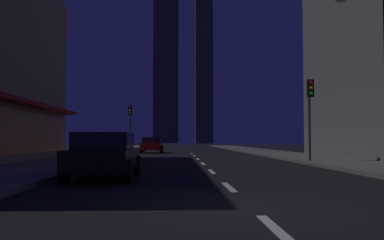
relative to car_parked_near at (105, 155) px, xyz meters
The scene contains 12 objects.
ground_plane 26.67m from the car_parked_near, 82.24° to the left, with size 78.00×136.00×0.10m, color black.
sidewalk_right 28.47m from the car_parked_near, 68.14° to the left, with size 4.00×76.00×0.15m, color #605E59.
sidewalk_left 26.64m from the car_parked_near, 97.33° to the left, with size 4.00×76.00×0.15m, color #605E59.
lane_marking_center 8.82m from the car_parked_near, 65.82° to the left, with size 0.16×33.40×0.01m.
skyscraper_distant_tall 142.48m from the car_parked_near, 90.59° to the left, with size 8.92×8.78×71.29m, color #423E31.
skyscraper_distant_mid 124.48m from the car_parked_near, 84.72° to the left, with size 5.49×5.88×74.84m, color #4E4A3A.
car_parked_near is the anchor object (origin of this frame).
car_parked_far 25.65m from the car_parked_near, 90.00° to the left, with size 1.98×4.24×1.45m.
fire_hydrant_far_left 10.68m from the car_parked_near, 102.44° to the left, with size 0.42×0.30×0.65m.
traffic_light_near_right 12.34m from the car_parked_near, 41.20° to the left, with size 0.32×0.48×4.20m.
traffic_light_far_left 24.90m from the car_parked_near, 94.40° to the left, with size 0.32×0.48×4.20m.
street_lamp_right 10.08m from the car_parked_near, ahead, with size 1.96×0.56×6.58m.
Camera 1 is at (-1.37, -7.67, 1.23)m, focal length 39.35 mm.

